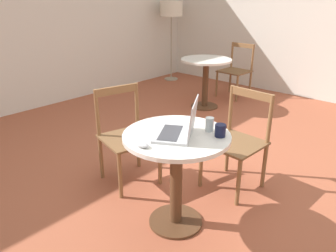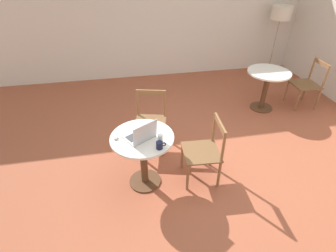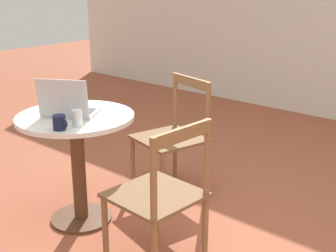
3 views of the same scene
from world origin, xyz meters
name	(u,v)px [view 1 (image 1 of 3)]	position (x,y,z in m)	size (l,w,h in m)	color
ground_plane	(213,175)	(0.00, 0.00, 0.00)	(16.00, 16.00, 0.00)	#9E5138
wall_back	(32,16)	(0.00, 3.23, 1.35)	(9.40, 0.06, 2.70)	silver
cafe_table_near	(176,158)	(-0.78, -0.19, 0.56)	(0.76, 0.76, 0.75)	#51331E
cafe_table_mid	(206,72)	(1.64, 1.30, 0.56)	(0.76, 0.76, 0.75)	#51331E
chair_near_back	(127,136)	(-0.59, 0.57, 0.44)	(0.55, 0.55, 0.88)	brown
chair_near_right	(237,141)	(0.00, -0.24, 0.44)	(0.48, 0.48, 0.88)	brown
chair_mid_right	(236,70)	(2.47, 1.27, 0.44)	(0.47, 0.47, 0.88)	brown
floor_lamp	(171,11)	(2.61, 2.86, 1.33)	(0.43, 0.43, 1.52)	#9E937F
laptop	(179,129)	(-0.79, -0.23, 0.80)	(0.42, 0.40, 0.26)	#B7B7BC
mouse	(142,145)	(-1.08, -0.17, 0.77)	(0.06, 0.10, 0.03)	#B7B7BC
mug	(220,130)	(-0.61, -0.44, 0.79)	(0.11, 0.08, 0.09)	#141938
drinking_glass	(210,124)	(-0.58, -0.33, 0.80)	(0.06, 0.06, 0.10)	silver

